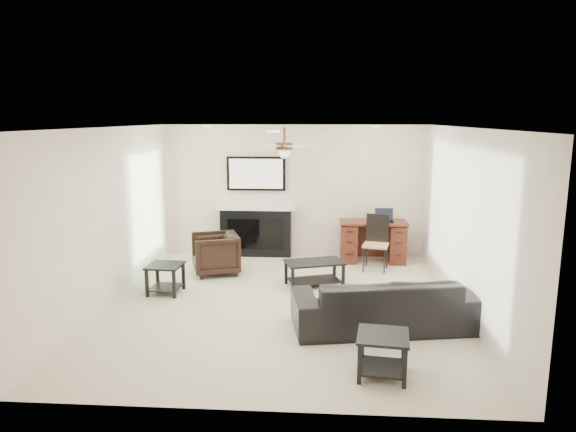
# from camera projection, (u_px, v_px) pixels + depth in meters

# --- Properties ---
(room_shell) EXTENTS (5.50, 5.54, 2.52)m
(room_shell) POSITION_uv_depth(u_px,v_px,m) (298.00, 187.00, 7.11)
(room_shell) COLOR beige
(room_shell) RESTS_ON ground
(sofa) EXTENTS (2.39, 1.26, 0.66)m
(sofa) POSITION_uv_depth(u_px,v_px,m) (383.00, 303.00, 6.48)
(sofa) COLOR black
(sofa) RESTS_ON ground
(armchair) EXTENTS (0.96, 0.95, 0.69)m
(armchair) POSITION_uv_depth(u_px,v_px,m) (215.00, 254.00, 8.75)
(armchair) COLOR black
(armchair) RESTS_ON ground
(coffee_table) EXTENTS (1.01, 0.75, 0.40)m
(coffee_table) POSITION_uv_depth(u_px,v_px,m) (314.00, 273.00, 8.13)
(coffee_table) COLOR black
(coffee_table) RESTS_ON ground
(end_table_near) EXTENTS (0.58, 0.58, 0.45)m
(end_table_near) POSITION_uv_depth(u_px,v_px,m) (382.00, 355.00, 5.28)
(end_table_near) COLOR black
(end_table_near) RESTS_ON ground
(end_table_left) EXTENTS (0.53, 0.53, 0.45)m
(end_table_left) POSITION_uv_depth(u_px,v_px,m) (166.00, 279.00, 7.78)
(end_table_left) COLOR black
(end_table_left) RESTS_ON ground
(fireplace_unit) EXTENTS (1.52, 0.34, 1.91)m
(fireplace_unit) POSITION_uv_depth(u_px,v_px,m) (256.00, 207.00, 9.77)
(fireplace_unit) COLOR black
(fireplace_unit) RESTS_ON ground
(desk) EXTENTS (1.22, 0.56, 0.76)m
(desk) POSITION_uv_depth(u_px,v_px,m) (373.00, 242.00, 9.46)
(desk) COLOR #3C140F
(desk) RESTS_ON ground
(desk_chair) EXTENTS (0.51, 0.52, 0.97)m
(desk_chair) POSITION_uv_depth(u_px,v_px,m) (376.00, 243.00, 8.90)
(desk_chair) COLOR black
(desk_chair) RESTS_ON ground
(laptop) EXTENTS (0.33, 0.24, 0.23)m
(laptop) POSITION_uv_depth(u_px,v_px,m) (385.00, 216.00, 9.33)
(laptop) COLOR black
(laptop) RESTS_ON desk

